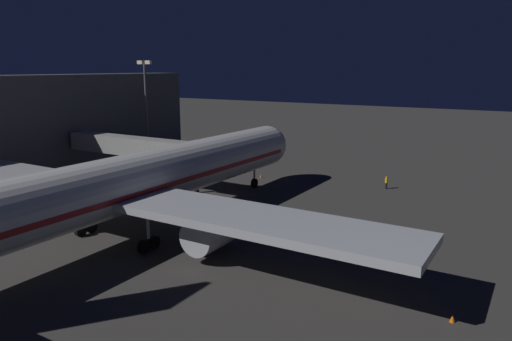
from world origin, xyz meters
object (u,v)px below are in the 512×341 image
traffic_cone_nose_starboard (261,176)px  traffic_cone_wingtip_svc_side (452,318)px  jet_bridge (146,148)px  apron_floodlight_mast (146,104)px  traffic_cone_nose_port (287,179)px  ground_crew_marshaller_fwd (386,182)px  airliner_at_gate (124,186)px

traffic_cone_nose_starboard → traffic_cone_wingtip_svc_side: size_ratio=1.00×
jet_bridge → traffic_cone_nose_starboard: 17.40m
apron_floodlight_mast → traffic_cone_nose_port: apron_floodlight_mast is taller
apron_floodlight_mast → ground_crew_marshaller_fwd: 42.38m
jet_bridge → traffic_cone_nose_port: jet_bridge is taller
jet_bridge → ground_crew_marshaller_fwd: 33.16m
airliner_at_gate → apron_floodlight_mast: bearing=-49.4°
ground_crew_marshaller_fwd → traffic_cone_nose_port: ground_crew_marshaller_fwd is taller
traffic_cone_nose_port → apron_floodlight_mast: bearing=-1.4°
airliner_at_gate → ground_crew_marshaller_fwd: bearing=-116.3°
airliner_at_gate → ground_crew_marshaller_fwd: size_ratio=33.39×
airliner_at_gate → traffic_cone_wingtip_svc_side: bearing=179.2°
jet_bridge → traffic_cone_nose_port: bearing=-141.0°
apron_floodlight_mast → traffic_cone_nose_starboard: size_ratio=31.41×
jet_bridge → traffic_cone_nose_port: 20.47m
ground_crew_marshaller_fwd → traffic_cone_nose_port: bearing=12.1°
jet_bridge → apron_floodlight_mast: size_ratio=1.44×
traffic_cone_wingtip_svc_side → apron_floodlight_mast: bearing=-28.6°
traffic_cone_nose_starboard → traffic_cone_wingtip_svc_side: same height
traffic_cone_nose_starboard → jet_bridge: bearing=48.6°
ground_crew_marshaller_fwd → traffic_cone_wingtip_svc_side: (-13.94, 32.43, -0.72)m
ground_crew_marshaller_fwd → traffic_cone_nose_starboard: (18.04, 2.91, -0.72)m
traffic_cone_wingtip_svc_side → airliner_at_gate: bearing=-0.8°
ground_crew_marshaller_fwd → traffic_cone_nose_starboard: bearing=9.2°
traffic_cone_wingtip_svc_side → jet_bridge: bearing=-21.6°
jet_bridge → apron_floodlight_mast: apron_floodlight_mast is taller
apron_floodlight_mast → traffic_cone_nose_port: 29.39m
apron_floodlight_mast → traffic_cone_nose_port: size_ratio=31.41×
traffic_cone_nose_port → traffic_cone_wingtip_svc_side: (-27.58, 29.51, 0.00)m
traffic_cone_nose_port → traffic_cone_wingtip_svc_side: same height
airliner_at_gate → traffic_cone_nose_starboard: (2.20, -29.12, -4.91)m
apron_floodlight_mast → jet_bridge: bearing=133.1°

